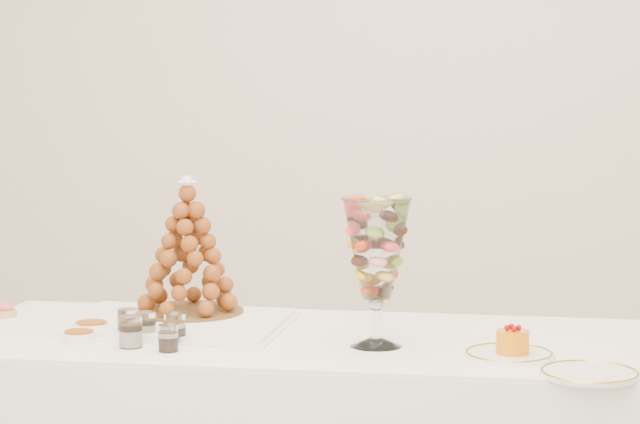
# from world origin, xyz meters

# --- Properties ---
(lace_tray) EXTENTS (0.58, 0.44, 0.02)m
(lace_tray) POSITION_xyz_m (-0.42, 0.24, 0.69)
(lace_tray) COLOR white
(lace_tray) RESTS_ON buffet_table
(macaron_vase) EXTENTS (0.17, 0.17, 0.36)m
(macaron_vase) POSITION_xyz_m (0.15, 0.12, 0.92)
(macaron_vase) COLOR white
(macaron_vase) RESTS_ON buffet_table
(cake_plate) EXTENTS (0.21, 0.21, 0.01)m
(cake_plate) POSITION_xyz_m (0.47, 0.07, 0.69)
(cake_plate) COLOR white
(cake_plate) RESTS_ON buffet_table
(spare_plate) EXTENTS (0.22, 0.22, 0.01)m
(spare_plate) POSITION_xyz_m (0.66, -0.08, 0.69)
(spare_plate) COLOR white
(spare_plate) RESTS_ON buffet_table
(pink_tart) EXTENTS (0.06, 0.06, 0.04)m
(pink_tart) POSITION_xyz_m (-0.91, 0.26, 0.70)
(pink_tart) COLOR tan
(pink_tart) RESTS_ON buffet_table
(verrine_a) EXTENTS (0.06, 0.06, 0.07)m
(verrine_a) POSITION_xyz_m (-0.49, 0.09, 0.72)
(verrine_a) COLOR white
(verrine_a) RESTS_ON buffet_table
(verrine_b) EXTENTS (0.05, 0.05, 0.07)m
(verrine_b) POSITION_xyz_m (-0.43, 0.07, 0.72)
(verrine_b) COLOR white
(verrine_b) RESTS_ON buffet_table
(verrine_c) EXTENTS (0.06, 0.06, 0.07)m
(verrine_c) POSITION_xyz_m (-0.35, 0.05, 0.72)
(verrine_c) COLOR white
(verrine_c) RESTS_ON buffet_table
(verrine_d) EXTENTS (0.07, 0.07, 0.08)m
(verrine_d) POSITION_xyz_m (-0.44, -0.02, 0.72)
(verrine_d) COLOR white
(verrine_d) RESTS_ON buffet_table
(verrine_e) EXTENTS (0.06, 0.06, 0.06)m
(verrine_e) POSITION_xyz_m (-0.33, -0.05, 0.72)
(verrine_e) COLOR white
(verrine_e) RESTS_ON buffet_table
(ramekin_back) EXTENTS (0.09, 0.09, 0.03)m
(ramekin_back) POSITION_xyz_m (-0.59, 0.11, 0.70)
(ramekin_back) COLOR white
(ramekin_back) RESTS_ON buffet_table
(ramekin_front) EXTENTS (0.08, 0.08, 0.03)m
(ramekin_front) POSITION_xyz_m (-0.58, 0.00, 0.70)
(ramekin_front) COLOR white
(ramekin_front) RESTS_ON buffet_table
(croquembouche) EXTENTS (0.32, 0.32, 0.37)m
(croquembouche) POSITION_xyz_m (-0.41, 0.34, 0.88)
(croquembouche) COLOR brown
(croquembouche) RESTS_ON lace_tray
(mousse_cake) EXTENTS (0.08, 0.08, 0.07)m
(mousse_cake) POSITION_xyz_m (0.48, 0.07, 0.72)
(mousse_cake) COLOR orange
(mousse_cake) RESTS_ON cake_plate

